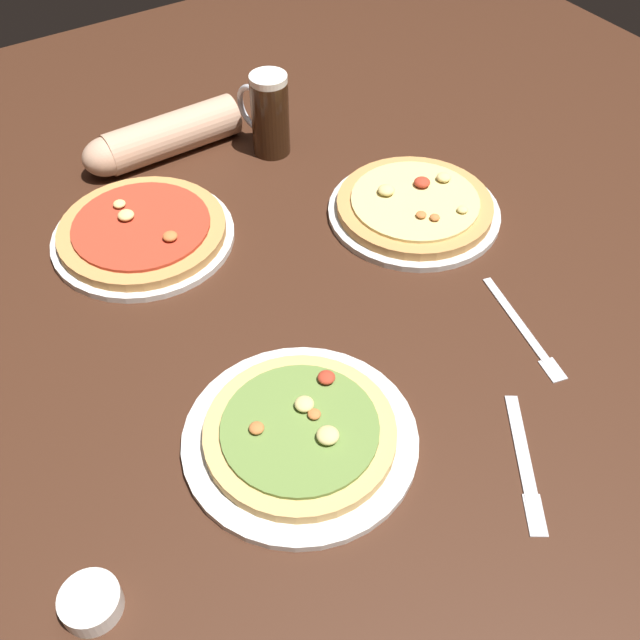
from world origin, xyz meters
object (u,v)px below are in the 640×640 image
(beer_mug_dark, at_px, (268,114))
(pizza_plate_side, at_px, (414,207))
(fork_left, at_px, (523,329))
(diner_arm, at_px, (157,139))
(ramekin_sauce, at_px, (91,602))
(pizza_plate_near, at_px, (300,435))
(pizza_plate_far, at_px, (143,232))
(knife_right, at_px, (525,462))

(beer_mug_dark, bearing_deg, pizza_plate_side, -70.09)
(fork_left, bearing_deg, diner_arm, 110.92)
(pizza_plate_side, height_order, ramekin_sauce, pizza_plate_side)
(ramekin_sauce, bearing_deg, pizza_plate_near, 11.46)
(pizza_plate_far, bearing_deg, pizza_plate_near, -88.96)
(pizza_plate_near, bearing_deg, knife_right, -39.29)
(pizza_plate_far, distance_m, knife_right, 0.75)
(fork_left, bearing_deg, knife_right, -132.96)
(fork_left, height_order, knife_right, same)
(pizza_plate_far, height_order, beer_mug_dark, beer_mug_dark)
(pizza_plate_near, height_order, beer_mug_dark, beer_mug_dark)
(ramekin_sauce, bearing_deg, beer_mug_dark, 47.36)
(pizza_plate_side, height_order, diner_arm, diner_arm)
(beer_mug_dark, relative_size, diner_arm, 0.51)
(pizza_plate_far, relative_size, fork_left, 1.40)
(beer_mug_dark, relative_size, ramekin_sauce, 2.28)
(pizza_plate_far, distance_m, beer_mug_dark, 0.36)
(pizza_plate_near, height_order, fork_left, pizza_plate_near)
(fork_left, relative_size, diner_arm, 0.71)
(pizza_plate_near, relative_size, fork_left, 1.42)
(pizza_plate_near, height_order, ramekin_sauce, pizza_plate_near)
(fork_left, relative_size, knife_right, 1.18)
(pizza_plate_side, height_order, fork_left, pizza_plate_side)
(pizza_plate_far, height_order, diner_arm, diner_arm)
(pizza_plate_side, bearing_deg, diner_arm, 126.86)
(diner_arm, bearing_deg, pizza_plate_far, -120.75)
(beer_mug_dark, bearing_deg, pizza_plate_near, -116.72)
(pizza_plate_near, distance_m, diner_arm, 0.74)
(beer_mug_dark, bearing_deg, diner_arm, 153.77)
(pizza_plate_far, xyz_separation_m, ramekin_sauce, (-0.32, -0.58, -0.00))
(beer_mug_dark, xyz_separation_m, diner_arm, (-0.20, 0.10, -0.04))
(pizza_plate_side, xyz_separation_m, diner_arm, (-0.32, 0.42, 0.02))
(pizza_plate_near, height_order, knife_right, pizza_plate_near)
(knife_right, xyz_separation_m, diner_arm, (-0.12, 0.93, 0.04))
(pizza_plate_far, bearing_deg, diner_arm, 59.25)
(beer_mug_dark, distance_m, fork_left, 0.66)
(ramekin_sauce, bearing_deg, knife_right, -12.76)
(pizza_plate_far, bearing_deg, beer_mug_dark, 20.14)
(diner_arm, bearing_deg, fork_left, -69.08)
(pizza_plate_side, bearing_deg, ramekin_sauce, -153.69)
(pizza_plate_far, bearing_deg, knife_right, -70.86)
(pizza_plate_side, relative_size, knife_right, 1.61)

